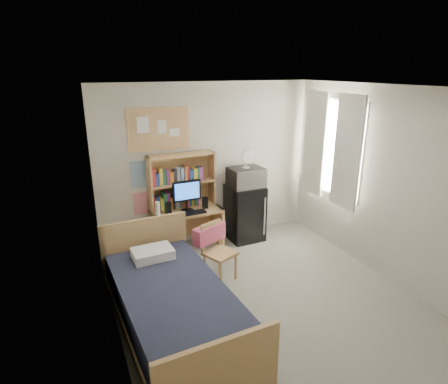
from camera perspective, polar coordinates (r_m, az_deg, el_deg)
name	(u,v)px	position (r m, az deg, el deg)	size (l,w,h in m)	color
floor	(268,303)	(4.93, 6.75, -16.44)	(3.60, 4.20, 0.02)	gray
ceiling	(278,88)	(4.05, 8.17, 15.48)	(3.60, 4.20, 0.02)	white
wall_back	(207,164)	(6.13, -2.53, 4.28)	(3.60, 0.04, 2.60)	beige
wall_front	(435,308)	(2.91, 29.45, -15.16)	(3.60, 0.04, 2.60)	beige
wall_left	(110,231)	(3.79, -16.96, -5.68)	(0.04, 4.20, 2.60)	beige
wall_right	(391,187)	(5.42, 24.06, 0.76)	(0.04, 4.20, 2.60)	beige
window_unit	(331,148)	(6.16, 16.05, 6.51)	(0.10, 1.40, 1.70)	white
curtain_left	(347,153)	(5.84, 18.26, 5.69)	(0.04, 0.55, 1.70)	silver
curtain_right	(314,143)	(6.45, 13.62, 7.22)	(0.04, 0.55, 1.70)	silver
bulletin_board	(159,129)	(5.77, -9.92, 9.42)	(0.94, 0.03, 0.64)	tan
poster_wave	(140,174)	(5.85, -12.62, 2.66)	(0.30, 0.01, 0.42)	#27639E
poster_japan	(143,203)	(6.00, -12.31, -1.67)	(0.28, 0.01, 0.36)	red
desk	(187,229)	(6.03, -5.70, -5.71)	(1.09, 0.54, 0.68)	tan
desk_chair	(220,253)	(5.14, -0.61, -9.27)	(0.41, 0.41, 0.82)	tan
mini_fridge	(245,213)	(6.34, 3.16, -3.15)	(0.55, 0.55, 0.94)	black
bed	(175,312)	(4.25, -7.53, -17.73)	(1.08, 2.17, 0.60)	#1B1E30
hutch	(182,181)	(5.90, -6.44, 1.70)	(1.05, 0.27, 0.86)	tan
monitor	(187,196)	(5.77, -5.67, -0.67)	(0.45, 0.04, 0.48)	black
keyboard	(191,213)	(5.72, -5.11, -3.23)	(0.48, 0.15, 0.02)	black
speaker_left	(169,208)	(5.73, -8.44, -2.47)	(0.08, 0.08, 0.19)	black
speaker_right	(205,203)	(5.92, -2.90, -1.63)	(0.07, 0.07, 0.18)	black
water_bottle	(158,209)	(5.64, -10.07, -2.63)	(0.07, 0.07, 0.24)	white
hoodie	(209,234)	(5.16, -2.24, -6.35)	(0.50, 0.15, 0.24)	#D14F6D
microwave	(246,177)	(6.12, 3.35, 2.26)	(0.55, 0.41, 0.32)	silver
desk_fan	(246,159)	(6.04, 3.40, 4.98)	(0.23, 0.23, 0.28)	white
pillow	(153,253)	(4.68, -10.81, -9.17)	(0.48, 0.33, 0.11)	white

